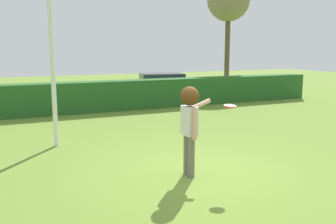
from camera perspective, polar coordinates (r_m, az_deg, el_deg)
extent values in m
plane|color=olive|center=(7.91, 5.29, -9.11)|extent=(60.00, 60.00, 0.00)
cylinder|color=#6B6459|center=(7.66, 2.89, -6.41)|extent=(0.14, 0.14, 0.84)
cylinder|color=#6B6459|center=(7.49, 3.55, -6.80)|extent=(0.14, 0.14, 0.84)
cube|color=silver|center=(7.41, 3.27, -1.32)|extent=(0.24, 0.39, 0.58)
cylinder|color=tan|center=(7.70, 4.41, 0.89)|extent=(0.62, 0.12, 0.30)
cylinder|color=tan|center=(7.21, 4.07, -1.81)|extent=(0.09, 0.09, 0.62)
sphere|color=tan|center=(7.34, 3.30, 2.20)|extent=(0.22, 0.22, 0.22)
sphere|color=#4F2F12|center=(7.33, 3.31, 2.44)|extent=(0.38, 0.38, 0.38)
cylinder|color=red|center=(7.42, 9.40, 0.91)|extent=(0.25, 0.25, 0.05)
cylinder|color=silver|center=(10.06, -17.43, 12.11)|extent=(0.12, 0.12, 6.09)
cube|color=#265A23|center=(15.59, -10.68, 2.36)|extent=(21.31, 0.90, 1.22)
cube|color=#263FA5|center=(19.87, -0.96, 3.96)|extent=(4.47, 2.56, 0.55)
cube|color=#2D333D|center=(19.83, -0.97, 5.33)|extent=(2.48, 2.00, 0.40)
cylinder|color=black|center=(21.06, 2.50, 3.52)|extent=(0.61, 0.23, 0.60)
cylinder|color=black|center=(19.43, 3.80, 3.00)|extent=(0.61, 0.23, 0.60)
cylinder|color=black|center=(20.50, -5.48, 3.32)|extent=(0.61, 0.23, 0.60)
cylinder|color=black|center=(18.82, -4.83, 2.77)|extent=(0.61, 0.23, 0.60)
cylinder|color=brown|center=(23.89, 8.97, 8.42)|extent=(0.31, 0.31, 4.16)
sphere|color=#857854|center=(24.06, 9.19, 16.49)|extent=(2.60, 2.60, 2.60)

